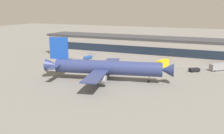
{
  "coord_description": "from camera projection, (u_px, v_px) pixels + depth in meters",
  "views": [
    {
      "loc": [
        39.3,
        -103.89,
        30.41
      ],
      "look_at": [
        -8.5,
        1.79,
        5.0
      ],
      "focal_mm": 44.71,
      "sensor_mm": 36.0,
      "label": 1
    }
  ],
  "objects": [
    {
      "name": "catering_truck",
      "position": [
        163.0,
        63.0,
        139.42
      ],
      "size": [
        4.72,
        7.65,
        4.15
      ],
      "color": "yellow",
      "rests_on": "ground_plane"
    },
    {
      "name": "pushback_tractor",
      "position": [
        194.0,
        70.0,
        131.6
      ],
      "size": [
        5.34,
        5.09,
        1.75
      ],
      "color": "black",
      "rests_on": "ground_plane"
    },
    {
      "name": "traffic_cone_0",
      "position": [
        73.0,
        80.0,
        116.04
      ],
      "size": [
        0.5,
        0.5,
        0.62
      ],
      "primitive_type": "cone",
      "color": "#F2590C",
      "rests_on": "ground_plane"
    },
    {
      "name": "fuel_truck",
      "position": [
        218.0,
        67.0,
        133.93
      ],
      "size": [
        7.84,
        7.99,
        3.35
      ],
      "color": "gray",
      "rests_on": "ground_plane"
    },
    {
      "name": "follow_me_car",
      "position": [
        113.0,
        61.0,
        151.8
      ],
      "size": [
        4.5,
        2.21,
        1.85
      ],
      "color": "red",
      "rests_on": "ground_plane"
    },
    {
      "name": "belt_loader",
      "position": [
        88.0,
        57.0,
        162.28
      ],
      "size": [
        2.38,
        6.5,
        1.95
      ],
      "color": "#2651A5",
      "rests_on": "ground_plane"
    },
    {
      "name": "terminal_building",
      "position": [
        161.0,
        49.0,
        158.49
      ],
      "size": [
        144.35,
        18.87,
        13.08
      ],
      "color": "#9E9993",
      "rests_on": "ground_plane"
    },
    {
      "name": "airliner",
      "position": [
        106.0,
        67.0,
        115.23
      ],
      "size": [
        53.83,
        45.98,
        17.71
      ],
      "color": "navy",
      "rests_on": "ground_plane"
    },
    {
      "name": "ground_plane",
      "position": [
        129.0,
        81.0,
        114.79
      ],
      "size": [
        600.0,
        600.0,
        0.0
      ],
      "primitive_type": "plane",
      "color": "slate"
    }
  ]
}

